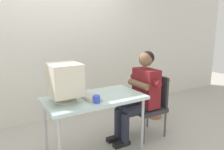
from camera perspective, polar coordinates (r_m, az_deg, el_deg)
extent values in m
cube|color=silver|center=(4.04, -9.95, 10.66)|extent=(8.00, 0.10, 3.00)
cylinder|color=#B7B7BC|center=(2.52, -13.34, -17.86)|extent=(0.04, 0.04, 0.71)
cylinder|color=#B7B7BC|center=(2.99, 7.81, -12.51)|extent=(0.04, 0.04, 0.71)
cylinder|color=#B7B7BC|center=(2.98, -16.66, -13.05)|extent=(0.04, 0.04, 0.71)
cylinder|color=#B7B7BC|center=(3.39, 2.01, -9.32)|extent=(0.04, 0.04, 0.71)
cube|color=silver|center=(2.78, -4.51, -6.05)|extent=(1.23, 0.66, 0.04)
cylinder|color=beige|center=(2.66, -11.74, -6.46)|extent=(0.25, 0.25, 0.02)
cylinder|color=beige|center=(2.65, -11.78, -5.66)|extent=(0.06, 0.06, 0.06)
cube|color=beige|center=(2.59, -11.99, -1.16)|extent=(0.35, 0.35, 0.37)
cube|color=black|center=(2.65, -8.33, -0.70)|extent=(0.01, 0.30, 0.30)
cube|color=beige|center=(2.76, -6.05, -5.54)|extent=(0.18, 0.43, 0.02)
cube|color=beige|center=(2.75, -6.06, -5.22)|extent=(0.15, 0.39, 0.01)
cylinder|color=#4C4C51|center=(3.20, 8.19, -14.00)|extent=(0.03, 0.03, 0.39)
cylinder|color=#4C4C51|center=(3.45, 13.44, -12.23)|extent=(0.03, 0.03, 0.39)
cylinder|color=#4C4C51|center=(3.49, 3.96, -11.60)|extent=(0.03, 0.03, 0.39)
cylinder|color=#4C4C51|center=(3.71, 9.08, -10.19)|extent=(0.03, 0.03, 0.39)
cube|color=#2D2D33|center=(3.37, 8.79, -8.49)|extent=(0.46, 0.46, 0.06)
cube|color=#2D2D33|center=(3.42, 11.63, -3.78)|extent=(0.04, 0.41, 0.45)
cube|color=maroon|center=(3.26, 8.71, -3.21)|extent=(0.22, 0.39, 0.55)
sphere|color=brown|center=(3.16, 8.68, 4.01)|extent=(0.20, 0.20, 0.20)
sphere|color=black|center=(3.18, 9.11, 4.40)|extent=(0.19, 0.19, 0.19)
cylinder|color=#262838|center=(3.15, 6.64, -8.96)|extent=(0.42, 0.14, 0.14)
cylinder|color=#262838|center=(3.29, 4.71, -8.01)|extent=(0.42, 0.14, 0.14)
cylinder|color=#262838|center=(3.13, 3.42, -13.71)|extent=(0.11, 0.11, 0.47)
cylinder|color=#262838|center=(3.27, 1.58, -12.54)|extent=(0.11, 0.11, 0.47)
cube|color=black|center=(3.20, 2.44, -17.24)|extent=(0.24, 0.09, 0.06)
cube|color=black|center=(3.33, 0.66, -15.95)|extent=(0.24, 0.09, 0.06)
cylinder|color=maroon|center=(3.05, 11.22, -2.08)|extent=(0.09, 0.14, 0.09)
cylinder|color=maroon|center=(3.39, 6.06, -0.46)|extent=(0.09, 0.14, 0.09)
cylinder|color=brown|center=(3.15, 6.79, -2.38)|extent=(0.09, 0.39, 0.09)
cylinder|color=#9E6647|center=(4.13, 10.86, -8.88)|extent=(0.26, 0.26, 0.26)
cylinder|color=brown|center=(4.04, 11.02, -5.28)|extent=(0.04, 0.04, 0.29)
cone|color=#3C8A34|center=(4.04, 12.29, -1.80)|extent=(0.32, 0.08, 0.30)
cone|color=#3C8A34|center=(4.11, 11.15, -2.09)|extent=(0.26, 0.32, 0.26)
cone|color=#3C8A34|center=(4.06, 9.91, -1.93)|extent=(0.10, 0.35, 0.26)
cone|color=#3C8A34|center=(3.97, 9.81, -1.75)|extent=(0.24, 0.25, 0.34)
cone|color=#3C8A34|center=(3.90, 10.21, -2.01)|extent=(0.30, 0.09, 0.32)
cone|color=#3C8A34|center=(3.87, 11.01, -2.38)|extent=(0.27, 0.26, 0.32)
cone|color=#3C8A34|center=(3.91, 12.42, -2.29)|extent=(0.13, 0.32, 0.31)
cone|color=#3C8A34|center=(3.97, 12.92, -2.40)|extent=(0.27, 0.30, 0.29)
cylinder|color=blue|center=(2.56, -3.99, -6.17)|extent=(0.08, 0.08, 0.09)
torus|color=blue|center=(2.60, -4.47, -5.89)|extent=(0.06, 0.01, 0.06)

